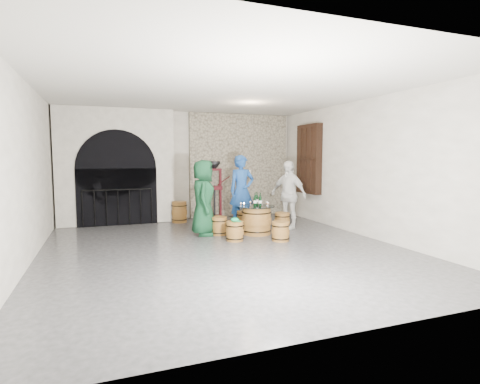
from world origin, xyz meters
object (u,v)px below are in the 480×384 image
object	(u,v)px
person_blue	(242,191)
barrel_stool_right	(282,221)
barrel_stool_left	(219,226)
wine_bottle_left	(255,201)
person_green	(203,198)
wine_bottle_right	(257,200)
barrel_stool_near_right	(281,231)
barrel_stool_far	(244,219)
wine_bottle_center	(260,201)
side_barrel	(179,212)
barrel_stool_near_left	(235,231)
corking_press	(215,185)
person_white	(288,195)
barrel_table	(257,220)

from	to	relation	value
person_blue	barrel_stool_right	bearing A→B (deg)	-45.00
barrel_stool_left	wine_bottle_left	xyz separation A→B (m)	(0.84, -0.21, 0.60)
person_green	wine_bottle_right	size ratio (longest dim) A/B	5.52
barrel_stool_near_right	person_green	distance (m)	2.00
barrel_stool_far	wine_bottle_right	xyz separation A→B (m)	(0.07, -0.70, 0.60)
barrel_stool_right	person_green	world-z (taller)	person_green
barrel_stool_left	wine_bottle_center	size ratio (longest dim) A/B	1.34
person_blue	side_barrel	world-z (taller)	person_blue
barrel_stool_right	barrel_stool_near_right	xyz separation A→B (m)	(-0.64, -1.20, 0.00)
barrel_stool_right	person_green	bearing A→B (deg)	179.63
wine_bottle_left	barrel_stool_near_left	bearing A→B (deg)	-142.75
wine_bottle_center	corking_press	bearing A→B (deg)	98.44
barrel_stool_right	person_blue	distance (m)	1.35
person_white	corking_press	distance (m)	2.55
wine_bottle_left	corking_press	xyz separation A→B (m)	(-0.27, 2.52, 0.20)
corking_press	wine_bottle_left	bearing A→B (deg)	-80.23
barrel_stool_near_right	person_blue	bearing A→B (deg)	95.33
barrel_stool_right	wine_bottle_center	bearing A→B (deg)	-155.58
barrel_stool_far	person_green	distance (m)	1.54
wine_bottle_right	person_green	bearing A→B (deg)	174.69
wine_bottle_left	person_white	bearing A→B (deg)	18.91
wine_bottle_center	corking_press	xyz separation A→B (m)	(-0.38, 2.58, 0.20)
barrel_stool_near_right	barrel_stool_near_left	bearing A→B (deg)	159.20
barrel_stool_near_right	person_blue	xyz separation A→B (m)	(-0.18, 1.97, 0.74)
barrel_stool_near_left	person_green	size ratio (longest dim) A/B	0.24
person_green	corking_press	size ratio (longest dim) A/B	1.03
wine_bottle_right	barrel_stool_far	bearing A→B (deg)	95.69
person_green	person_blue	xyz separation A→B (m)	(1.26, 0.76, 0.06)
barrel_table	wine_bottle_right	size ratio (longest dim) A/B	2.71
person_green	person_blue	world-z (taller)	person_blue
barrel_stool_left	wine_bottle_right	bearing A→B (deg)	-1.63
person_white	barrel_stool_near_right	bearing A→B (deg)	-62.25
wine_bottle_left	barrel_stool_left	bearing A→B (deg)	165.76
side_barrel	barrel_table	bearing A→B (deg)	-57.57
person_blue	person_white	distance (m)	1.24
barrel_table	wine_bottle_right	xyz separation A→B (m)	(0.09, 0.21, 0.48)
barrel_stool_near_left	wine_bottle_center	bearing A→B (deg)	30.63
barrel_stool_near_right	corking_press	xyz separation A→B (m)	(-0.51, 3.42, 0.80)
barrel_stool_near_right	barrel_stool_near_left	world-z (taller)	same
barrel_stool_left	wine_bottle_right	size ratio (longest dim) A/B	1.34
barrel_stool_left	person_green	distance (m)	0.78
barrel_stool_far	barrel_stool_left	bearing A→B (deg)	-143.13
barrel_stool_left	barrel_stool_far	distance (m)	1.12
barrel_stool_near_right	wine_bottle_left	distance (m)	1.11
wine_bottle_center	corking_press	distance (m)	2.61
wine_bottle_center	barrel_table	bearing A→B (deg)	155.33
barrel_stool_far	wine_bottle_center	world-z (taller)	wine_bottle_center
person_white	side_barrel	distance (m)	3.17
barrel_table	person_white	distance (m)	1.25
barrel_stool_right	corking_press	xyz separation A→B (m)	(-1.15, 2.23, 0.80)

